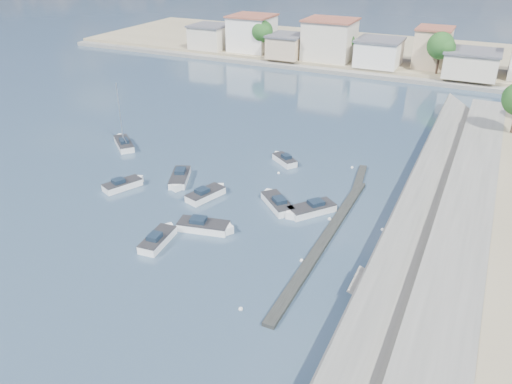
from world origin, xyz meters
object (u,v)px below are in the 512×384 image
motorboat_e (124,185)px  motorboat_a (159,239)px  motorboat_b (207,194)px  motorboat_h (206,227)px  motorboat_g (180,179)px  motorboat_f (284,160)px  motorboat_d (309,210)px  sailboat (124,143)px  motorboat_c (276,202)px

motorboat_e → motorboat_a: bearing=-36.8°
motorboat_a → motorboat_b: 9.81m
motorboat_h → motorboat_g: bearing=136.5°
motorboat_e → motorboat_f: bearing=46.3°
motorboat_d → sailboat: bearing=167.9°
motorboat_e → motorboat_g: size_ratio=0.87×
motorboat_a → motorboat_g: 12.85m
motorboat_a → motorboat_d: same height
motorboat_b → motorboat_h: (3.43, -5.98, 0.00)m
motorboat_a → motorboat_d: bearing=46.3°
motorboat_d → motorboat_h: (-7.95, -7.52, 0.00)m
motorboat_e → sailboat: sailboat is taller
motorboat_g → motorboat_h: 11.42m
motorboat_b → motorboat_c: same height
motorboat_b → motorboat_h: 6.89m
motorboat_a → motorboat_c: size_ratio=1.04×
motorboat_f → motorboat_g: bearing=-130.6°
motorboat_f → motorboat_b: bearing=-108.1°
motorboat_b → motorboat_d: 11.48m
motorboat_h → sailboat: size_ratio=0.63×
motorboat_e → sailboat: bearing=129.4°
motorboat_g → motorboat_a: bearing=-65.2°
motorboat_e → sailboat: (-8.15, 9.93, 0.04)m
motorboat_b → motorboat_e: size_ratio=1.06×
motorboat_a → motorboat_d: (10.84, 11.33, -0.00)m
motorboat_g → sailboat: size_ratio=0.61×
motorboat_a → motorboat_e: size_ratio=1.05×
motorboat_a → motorboat_c: bearing=57.8°
motorboat_f → motorboat_h: size_ratio=0.69×
motorboat_a → motorboat_f: same height
motorboat_d → motorboat_e: (-21.09, -3.67, 0.00)m
motorboat_d → motorboat_a: bearing=-133.7°
motorboat_b → sailboat: size_ratio=0.56×
motorboat_d → motorboat_g: 16.24m
motorboat_a → sailboat: 25.46m
motorboat_b → motorboat_e: 9.94m
motorboat_d → motorboat_f: same height
motorboat_b → motorboat_g: same height
motorboat_c → motorboat_b: bearing=-168.8°
motorboat_c → motorboat_g: 12.53m
motorboat_d → motorboat_h: size_ratio=0.91×
motorboat_e → motorboat_g: 6.29m
motorboat_a → sailboat: size_ratio=0.56×
motorboat_e → sailboat: size_ratio=0.53×
motorboat_c → motorboat_d: (3.71, 0.02, -0.00)m
motorboat_b → motorboat_d: same height
motorboat_h → motorboat_a: bearing=-127.1°
motorboat_c → motorboat_h: 8.61m
motorboat_h → motorboat_d: bearing=43.4°
motorboat_b → motorboat_c: bearing=11.2°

